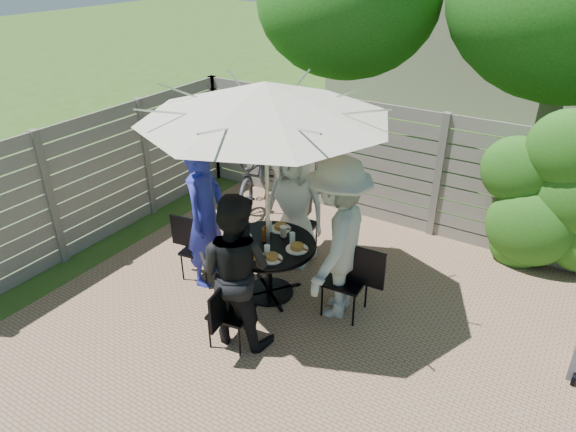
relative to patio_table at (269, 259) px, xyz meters
The scene contains 23 objects.
backyard_envelope 10.08m from the patio_table, 82.44° to the left, with size 60.00×60.00×5.00m.
patio_table is the anchor object (origin of this frame).
umbrella 1.91m from the patio_table, 153.43° to the right, with size 3.09×3.09×2.61m.
chair_back 0.99m from the patio_table, 99.45° to the left, with size 0.50×0.70×0.93m.
person_back 0.89m from the patio_table, 99.50° to the left, with size 0.81×0.53×1.66m, color silver.
chair_left 1.00m from the patio_table, behind, with size 0.62×0.45×0.83m.
person_left 0.92m from the patio_table, behind, with size 0.66×0.44×1.82m, color #282DAE.
chair_front 1.00m from the patio_table, 80.51° to the right, with size 0.47×0.64×0.85m.
person_front 0.90m from the patio_table, 80.50° to the right, with size 0.84×0.65×1.72m, color black.
chair_right 0.99m from the patio_table, ahead, with size 0.68×0.47×0.93m.
person_right 0.95m from the patio_table, ahead, with size 1.24×0.71×1.92m, color #A2A49F.
plate_back 0.43m from the patio_table, 99.50° to the left, with size 0.26×0.26×0.06m.
plate_left 0.43m from the patio_table, behind, with size 0.26×0.26×0.06m.
plate_front 0.43m from the patio_table, 80.50° to the right, with size 0.26×0.26×0.06m.
plate_right 0.43m from the patio_table, ahead, with size 0.26×0.26×0.06m.
plate_extra 0.43m from the patio_table, 49.54° to the right, with size 0.24×0.24×0.06m.
glass_back 0.40m from the patio_table, 121.50° to the left, with size 0.07×0.07×0.14m, color silver.
glass_left 0.40m from the patio_table, 148.50° to the right, with size 0.07×0.07×0.14m, color silver.
glass_front 0.40m from the patio_table, 58.50° to the right, with size 0.07×0.07×0.14m, color silver.
glass_right 0.40m from the patio_table, 31.50° to the left, with size 0.07×0.07×0.14m, color silver.
syrup_jug 0.31m from the patio_table, 149.69° to the left, with size 0.09×0.09×0.16m, color #59280C.
coffee_cup 0.37m from the patio_table, 75.05° to the left, with size 0.08×0.08×0.12m, color #C6B293.
bicycle 2.64m from the patio_table, 128.02° to the left, with size 0.64×1.84×0.97m, color #333338.
Camera 1 is at (1.70, -3.72, 3.82)m, focal length 32.00 mm.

